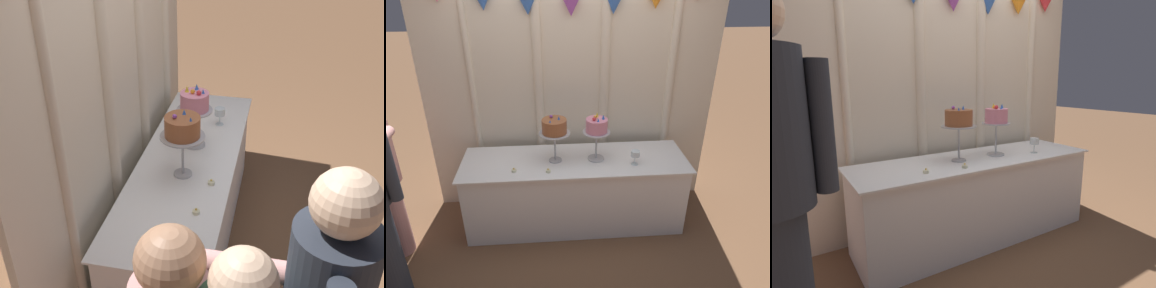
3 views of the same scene
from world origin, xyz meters
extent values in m
plane|color=brown|center=(0.00, 0.00, 0.00)|extent=(24.00, 24.00, 0.00)
cube|color=beige|center=(0.00, 0.54, 1.24)|extent=(2.89, 0.04, 2.48)
cylinder|color=beige|center=(-0.95, 0.51, 1.24)|extent=(0.06, 0.06, 2.48)
cylinder|color=beige|center=(-0.32, 0.51, 1.24)|extent=(0.09, 0.09, 2.48)
cylinder|color=beige|center=(0.32, 0.51, 1.24)|extent=(0.09, 0.09, 2.48)
cylinder|color=beige|center=(0.98, 0.51, 1.24)|extent=(0.08, 0.08, 2.48)
cone|color=purple|center=(0.00, 0.48, 2.04)|extent=(0.14, 0.14, 0.14)
cone|color=blue|center=(0.38, 0.48, 2.05)|extent=(0.14, 0.14, 0.14)
cone|color=orange|center=(0.75, 0.48, 2.09)|extent=(0.14, 0.14, 0.14)
cone|color=#DB333D|center=(1.13, 0.48, 2.16)|extent=(0.14, 0.14, 0.14)
cube|color=white|center=(0.00, 0.10, 0.36)|extent=(2.08, 0.61, 0.71)
cube|color=white|center=(0.00, 0.10, 0.72)|extent=(2.13, 0.66, 0.01)
cylinder|color=#B2B2B7|center=(-0.18, 0.10, 0.73)|extent=(0.12, 0.12, 0.01)
cylinder|color=#B2B2B7|center=(-0.18, 0.10, 0.87)|extent=(0.02, 0.02, 0.27)
cylinder|color=#B2B2B7|center=(-0.18, 0.10, 1.01)|extent=(0.29, 0.29, 0.01)
cylinder|color=#995633|center=(-0.18, 0.10, 1.08)|extent=(0.22, 0.22, 0.13)
cone|color=blue|center=(-0.14, 0.09, 1.16)|extent=(0.02, 0.02, 0.03)
sphere|color=purple|center=(-0.21, 0.14, 1.16)|extent=(0.03, 0.03, 0.03)
cone|color=blue|center=(-0.22, 0.03, 1.16)|extent=(0.02, 0.02, 0.03)
cylinder|color=#B2B2B7|center=(0.20, 0.10, 0.73)|extent=(0.16, 0.16, 0.01)
cylinder|color=#B2B2B7|center=(0.20, 0.10, 0.87)|extent=(0.02, 0.02, 0.27)
cylinder|color=#B2B2B7|center=(0.20, 0.10, 1.01)|extent=(0.25, 0.25, 0.01)
cylinder|color=pink|center=(0.20, 0.10, 1.07)|extent=(0.20, 0.20, 0.12)
cone|color=blue|center=(0.26, 0.10, 1.16)|extent=(0.03, 0.03, 0.04)
cone|color=yellow|center=(0.21, 0.15, 1.16)|extent=(0.03, 0.03, 0.04)
sphere|color=orange|center=(0.19, 0.11, 1.15)|extent=(0.03, 0.03, 0.03)
sphere|color=#DB333D|center=(0.17, 0.06, 1.15)|extent=(0.03, 0.03, 0.03)
cone|color=blue|center=(0.20, 0.04, 1.15)|extent=(0.02, 0.02, 0.03)
cylinder|color=silver|center=(0.55, -0.03, 0.73)|extent=(0.06, 0.06, 0.00)
cylinder|color=silver|center=(0.55, -0.03, 0.77)|extent=(0.01, 0.01, 0.08)
cylinder|color=silver|center=(0.55, -0.03, 0.84)|extent=(0.08, 0.08, 0.06)
cylinder|color=beige|center=(-0.56, -0.07, 0.74)|extent=(0.04, 0.04, 0.02)
sphere|color=#F9CC4C|center=(-0.56, -0.07, 0.76)|extent=(0.01, 0.01, 0.01)
cylinder|color=beige|center=(-0.25, -0.10, 0.74)|extent=(0.04, 0.04, 0.02)
sphere|color=#F9CC4C|center=(-0.25, -0.10, 0.76)|extent=(0.01, 0.01, 0.01)
cylinder|color=#282D38|center=(-1.29, -0.71, 1.20)|extent=(0.08, 0.08, 0.51)
camera|label=1|loc=(-2.67, -0.50, 2.48)|focal=44.27mm
camera|label=2|loc=(-0.21, -2.77, 2.38)|focal=32.73mm
camera|label=3|loc=(-1.44, -1.97, 1.37)|focal=28.37mm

